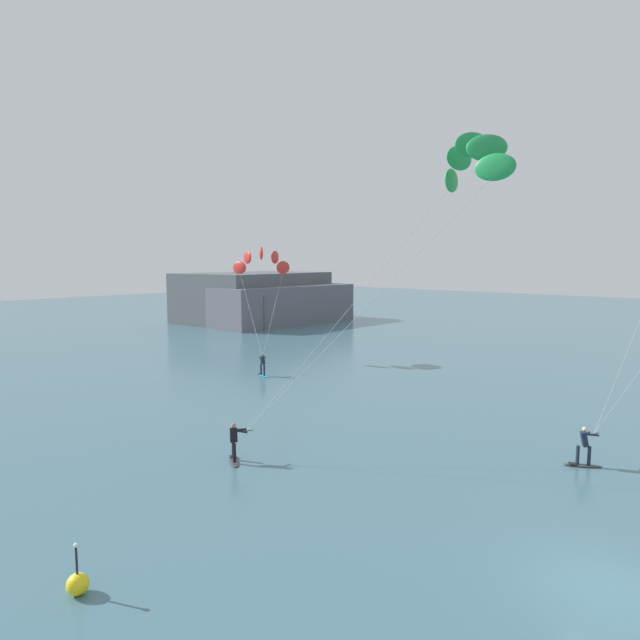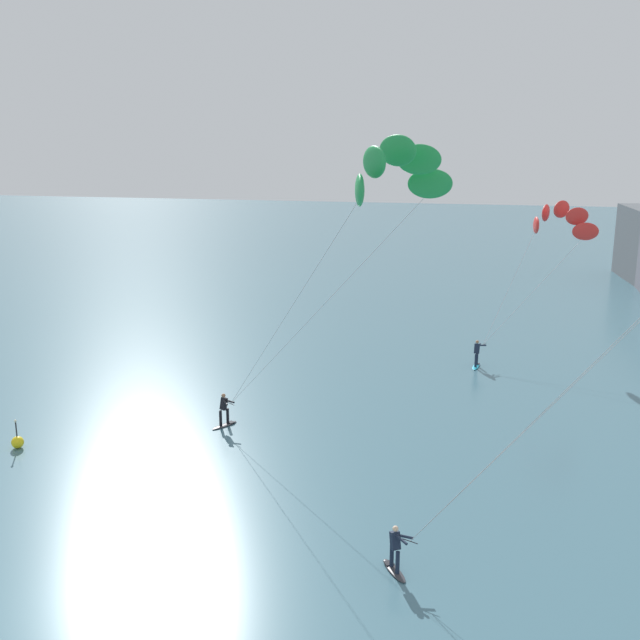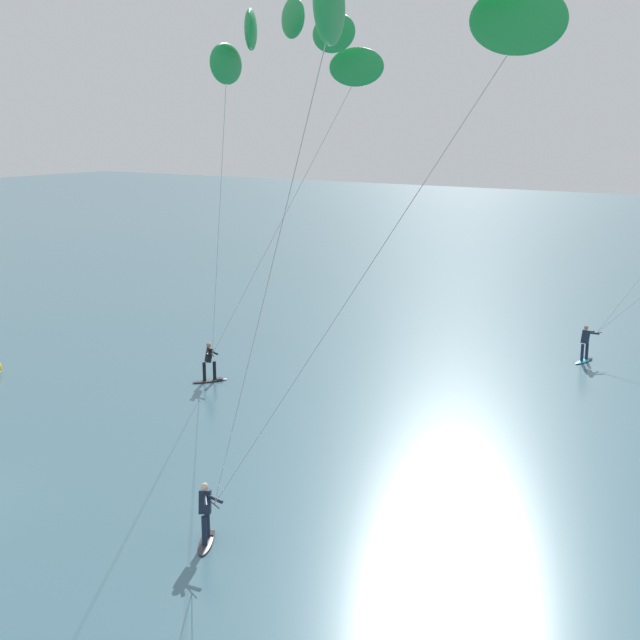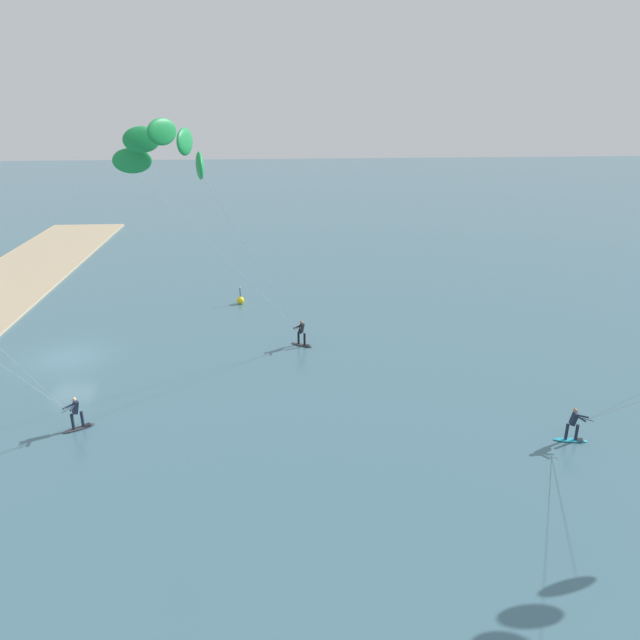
% 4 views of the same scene
% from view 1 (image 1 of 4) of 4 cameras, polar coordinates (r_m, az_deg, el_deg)
% --- Properties ---
extents(ground_plane, '(240.00, 240.00, 0.00)m').
position_cam_1_polar(ground_plane, '(17.32, 28.00, -23.75)').
color(ground_plane, '#426B7A').
extents(kitesurfer_mid_water, '(11.17, 9.23, 14.01)m').
position_cam_1_polar(kitesurfer_mid_water, '(25.42, 14.68, 14.78)').
color(kitesurfer_mid_water, '#333338').
rests_on(kitesurfer_mid_water, ground).
extents(kitesurfer_far_out, '(7.42, 8.32, 9.56)m').
position_cam_1_polar(kitesurfer_far_out, '(46.29, -6.17, 5.79)').
color(kitesurfer_far_out, '#23ADD1').
rests_on(kitesurfer_far_out, ground).
extents(marker_buoy, '(0.56, 0.56, 1.38)m').
position_cam_1_polar(marker_buoy, '(16.54, -24.05, -23.89)').
color(marker_buoy, yellow).
rests_on(marker_buoy, ground).
extents(distant_headland, '(21.14, 16.65, 6.65)m').
position_cam_1_polar(distant_headland, '(75.55, -6.30, 2.00)').
color(distant_headland, '#565B60').
rests_on(distant_headland, ground).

